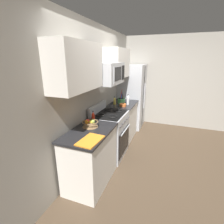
% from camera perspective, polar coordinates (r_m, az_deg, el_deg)
% --- Properties ---
extents(ground_plane, '(16.00, 16.00, 0.00)m').
position_cam_1_polar(ground_plane, '(3.57, 9.06, -15.79)').
color(ground_plane, '#473828').
extents(wall_back, '(8.00, 0.10, 2.60)m').
position_cam_1_polar(wall_back, '(3.37, -6.60, 6.31)').
color(wall_back, '#9E998E').
rests_on(wall_back, ground).
extents(counter_left, '(0.99, 0.60, 0.91)m').
position_cam_1_polar(counter_left, '(2.79, -7.34, -15.07)').
color(counter_left, silver).
rests_on(counter_left, ground).
extents(range_oven, '(0.76, 0.64, 1.09)m').
position_cam_1_polar(range_oven, '(3.49, -0.67, -7.51)').
color(range_oven, '#B2B5BA').
rests_on(range_oven, ground).
extents(counter_right, '(0.95, 0.60, 0.91)m').
position_cam_1_polar(counter_right, '(4.25, 3.53, -3.02)').
color(counter_right, silver).
rests_on(counter_right, ground).
extents(refrigerator, '(0.80, 0.71, 1.81)m').
position_cam_1_polar(refrigerator, '(4.95, 6.83, 5.30)').
color(refrigerator, '#B2B5BA').
rests_on(refrigerator, ground).
extents(wall_right, '(0.10, 8.00, 2.60)m').
position_cam_1_polar(wall_right, '(5.27, 14.79, 9.99)').
color(wall_right, '#9E998E').
rests_on(wall_right, ground).
extents(microwave, '(0.75, 0.44, 0.38)m').
position_cam_1_polar(microwave, '(3.17, -1.20, 13.07)').
color(microwave, '#B2B5BA').
extents(upper_cabinets_left, '(0.98, 0.34, 0.66)m').
position_cam_1_polar(upper_cabinets_left, '(2.42, -11.98, 14.95)').
color(upper_cabinets_left, silver).
extents(upper_cabinets_right, '(0.94, 0.34, 0.66)m').
position_cam_1_polar(upper_cabinets_right, '(4.02, 1.83, 16.30)').
color(upper_cabinets_right, silver).
extents(utensil_crock, '(0.19, 0.19, 0.33)m').
position_cam_1_polar(utensil_crock, '(4.16, 3.21, 4.04)').
color(utensil_crock, '#59AD66').
rests_on(utensil_crock, counter_right).
extents(fruit_basket, '(0.26, 0.26, 0.12)m').
position_cam_1_polar(fruit_basket, '(2.73, -7.54, -3.90)').
color(fruit_basket, brown).
rests_on(fruit_basket, counter_left).
extents(cutting_board, '(0.41, 0.27, 0.02)m').
position_cam_1_polar(cutting_board, '(2.29, -7.42, -9.62)').
color(cutting_board, orange).
rests_on(cutting_board, counter_left).
extents(bottle_oil, '(0.06, 0.06, 0.19)m').
position_cam_1_polar(bottle_oil, '(3.99, 0.89, 3.79)').
color(bottle_oil, gold).
rests_on(bottle_oil, counter_right).
extents(bottle_hot_sauce, '(0.05, 0.05, 0.20)m').
position_cam_1_polar(bottle_hot_sauce, '(2.89, -6.47, -1.78)').
color(bottle_hot_sauce, red).
rests_on(bottle_hot_sauce, counter_left).
extents(bottle_vinegar, '(0.06, 0.06, 0.25)m').
position_cam_1_polar(bottle_vinegar, '(4.00, 5.46, 4.16)').
color(bottle_vinegar, silver).
rests_on(bottle_vinegar, counter_right).
extents(prep_bowl, '(0.16, 0.16, 0.06)m').
position_cam_1_polar(prep_bowl, '(3.87, 3.74, 2.44)').
color(prep_bowl, '#D1662D').
rests_on(prep_bowl, counter_right).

